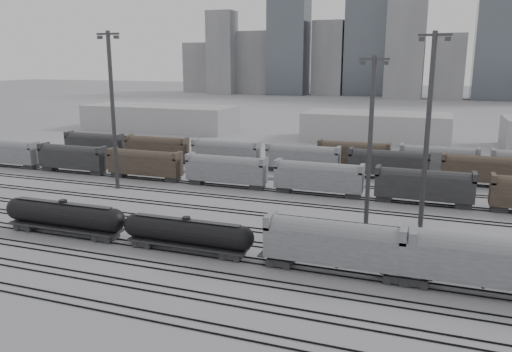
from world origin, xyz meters
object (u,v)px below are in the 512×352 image
(light_mast_c, at_px, (370,143))
(hopper_car_b, at_px, (486,260))
(tank_car_b, at_px, (187,233))
(hopper_car_a, at_px, (338,242))
(tank_car_a, at_px, (64,215))

(light_mast_c, bearing_deg, hopper_car_b, -45.70)
(tank_car_b, xyz_separation_m, hopper_car_a, (17.97, 0.00, 1.08))
(tank_car_b, height_order, hopper_car_b, hopper_car_b)
(tank_car_b, height_order, hopper_car_a, hopper_car_a)
(hopper_car_a, bearing_deg, hopper_car_b, 0.00)
(tank_car_a, height_order, hopper_car_b, hopper_car_b)
(hopper_car_b, bearing_deg, light_mast_c, 134.30)
(tank_car_a, bearing_deg, tank_car_b, -0.00)
(hopper_car_a, relative_size, light_mast_c, 0.69)
(tank_car_a, distance_m, hopper_car_a, 35.91)
(tank_car_b, bearing_deg, light_mast_c, 35.28)
(tank_car_b, xyz_separation_m, hopper_car_b, (32.34, 0.00, 1.16))
(tank_car_b, relative_size, hopper_car_b, 1.04)
(tank_car_a, bearing_deg, light_mast_c, 20.07)
(tank_car_a, relative_size, hopper_car_a, 1.15)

